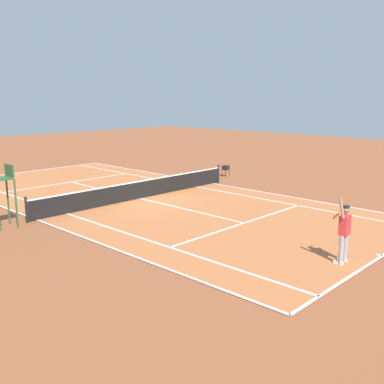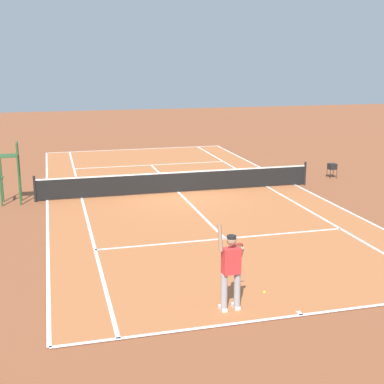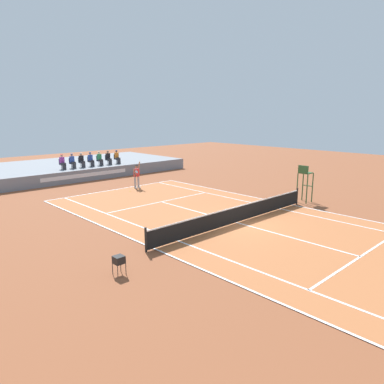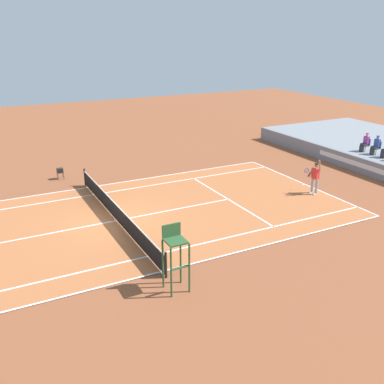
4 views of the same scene
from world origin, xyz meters
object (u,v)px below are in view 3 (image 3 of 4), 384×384
at_px(spectator_seated_0, 62,162).
at_px(spectator_seated_2, 82,160).
at_px(spectator_seated_1, 72,161).
at_px(tennis_player, 137,176).
at_px(ball_hopper, 119,259).
at_px(spectator_seated_4, 100,159).
at_px(spectator_seated_6, 117,157).
at_px(spectator_seated_5, 108,158).
at_px(tennis_ball, 130,191).
at_px(spectator_seated_3, 91,160).
at_px(umpire_chair, 305,179).

bearing_deg(spectator_seated_0, spectator_seated_2, 0.00).
xyz_separation_m(spectator_seated_1, tennis_player, (1.89, -6.88, -0.64)).
xyz_separation_m(spectator_seated_1, ball_hopper, (-7.48, -19.18, -1.06)).
bearing_deg(spectator_seated_4, tennis_player, -96.24).
bearing_deg(spectator_seated_6, ball_hopper, -121.96).
distance_m(spectator_seated_4, spectator_seated_5, 0.90).
bearing_deg(spectator_seated_0, spectator_seated_5, 0.00).
height_order(spectator_seated_1, tennis_player, spectator_seated_1).
distance_m(tennis_ball, ball_hopper, 14.27).
bearing_deg(spectator_seated_4, spectator_seated_1, 180.00).
bearing_deg(spectator_seated_3, spectator_seated_6, 0.00).
distance_m(spectator_seated_1, ball_hopper, 20.61).
distance_m(spectator_seated_3, spectator_seated_5, 1.80).
height_order(spectator_seated_6, tennis_ball, spectator_seated_6).
bearing_deg(ball_hopper, spectator_seated_4, 62.16).
bearing_deg(ball_hopper, spectator_seated_2, 66.47).
distance_m(spectator_seated_6, umpire_chair, 18.31).
height_order(spectator_seated_0, spectator_seated_4, same).
relative_size(spectator_seated_2, spectator_seated_5, 1.00).
bearing_deg(umpire_chair, spectator_seated_3, 106.79).
distance_m(spectator_seated_4, tennis_ball, 7.94).
bearing_deg(tennis_player, spectator_seated_5, 76.48).
distance_m(umpire_chair, ball_hopper, 14.77).
xyz_separation_m(spectator_seated_3, spectator_seated_6, (2.73, 0.00, 0.00)).
xyz_separation_m(spectator_seated_2, ball_hopper, (-8.35, -19.18, -1.06)).
distance_m(spectator_seated_2, tennis_ball, 7.72).
distance_m(spectator_seated_0, tennis_ball, 7.90).
height_order(umpire_chair, ball_hopper, umpire_chair).
bearing_deg(spectator_seated_1, tennis_player, -74.64).
height_order(spectator_seated_0, tennis_ball, spectator_seated_0).
xyz_separation_m(spectator_seated_3, ball_hopper, (-9.23, -19.18, -1.06)).
distance_m(spectator_seated_2, umpire_chair, 19.18).
relative_size(spectator_seated_1, spectator_seated_5, 1.00).
relative_size(spectator_seated_0, spectator_seated_3, 1.00).
distance_m(spectator_seated_5, umpire_chair, 18.47).
bearing_deg(spectator_seated_1, umpire_chair, -68.29).
relative_size(spectator_seated_2, ball_hopper, 1.81).
xyz_separation_m(spectator_seated_1, spectator_seated_4, (2.64, 0.00, 0.00)).
height_order(spectator_seated_3, tennis_ball, spectator_seated_3).
bearing_deg(spectator_seated_3, spectator_seated_2, 180.00).
xyz_separation_m(spectator_seated_2, spectator_seated_5, (2.68, 0.00, 0.00)).
height_order(spectator_seated_0, umpire_chair, umpire_chair).
bearing_deg(umpire_chair, tennis_player, 115.35).
xyz_separation_m(spectator_seated_0, spectator_seated_3, (2.64, 0.00, 0.00)).
height_order(spectator_seated_1, spectator_seated_3, same).
relative_size(spectator_seated_2, spectator_seated_6, 1.00).
height_order(spectator_seated_2, tennis_ball, spectator_seated_2).
xyz_separation_m(tennis_player, tennis_ball, (-1.11, -0.67, -0.96)).
bearing_deg(spectator_seated_1, spectator_seated_0, 180.00).
distance_m(spectator_seated_0, spectator_seated_3, 2.64).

